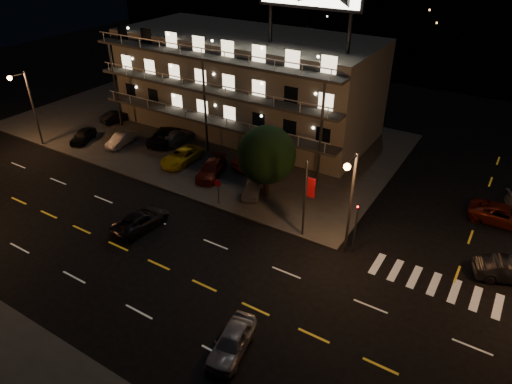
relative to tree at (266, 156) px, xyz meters
The scene contains 23 objects.
ground 12.41m from the tree, 88.61° to the right, with size 140.00×140.00×0.00m, color black.
curb_nw 16.47m from the tree, 148.99° to the left, with size 44.00×24.00×0.15m, color #363634.
motel 15.57m from the tree, 128.54° to the left, with size 28.00×13.80×18.10m.
streetlight_nw 26.02m from the tree, behind, with size 0.44×1.92×8.00m.
streetlight_nc 9.63m from the tree, 23.50° to the right, with size 0.44×1.92×8.00m.
signal_nw 9.94m from the tree, 19.34° to the right, with size 0.20×0.27×4.60m.
banner_north 6.36m from the tree, 32.00° to the right, with size 0.83×0.16×6.40m.
stop_sign 4.75m from the tree, 130.45° to the right, with size 0.91×0.11×2.61m.
tree is the anchor object (origin of this frame).
lot_car_0 22.76m from the tree, behind, with size 1.54×3.83×1.30m, color black.
lot_car_1 18.63m from the tree, behind, with size 1.34×3.84×1.27m, color gray.
lot_car_2 10.71m from the tree, behind, with size 2.24×4.87×1.35m, color yellow.
lot_car_3 6.91m from the tree, behind, with size 1.90×4.67×1.35m, color #5E180D.
lot_car_4 3.41m from the tree, 161.52° to the right, with size 1.47×3.66×1.25m, color gray.
lot_car_5 24.43m from the tree, 167.67° to the left, with size 1.31×3.77×1.24m, color black.
lot_car_6 15.74m from the tree, 165.60° to the left, with size 2.42×5.25×1.46m, color black.
lot_car_7 14.83m from the tree, 161.46° to the left, with size 1.81×4.45×1.29m, color gray.
lot_car_8 8.25m from the tree, 132.65° to the left, with size 1.81×4.49×1.53m, color black.
lot_car_9 6.48m from the tree, 133.71° to the left, with size 1.60×4.58×1.51m, color #5E180D.
side_car_0 19.55m from the tree, ahead, with size 1.63×4.67×1.54m, color black.
side_car_1 19.49m from the tree, 19.95° to the left, with size 2.47×5.36×1.49m, color #5E180D.
road_car_east 16.90m from the tree, 65.66° to the right, with size 1.67×4.16×1.42m, color gray.
road_car_west 11.28m from the tree, 123.69° to the right, with size 2.19×4.75×1.32m, color black.
Camera 1 is at (16.86, -17.42, 20.86)m, focal length 32.00 mm.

